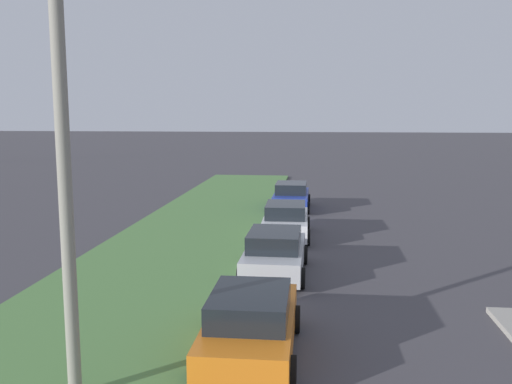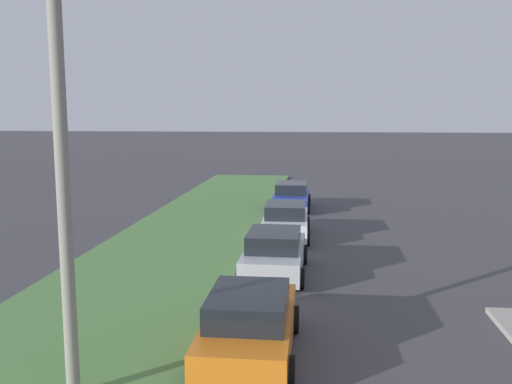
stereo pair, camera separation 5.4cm
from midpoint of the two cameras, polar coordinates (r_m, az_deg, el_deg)
name	(u,v)px [view 1 (the left image)]	position (r m, az deg, el deg)	size (l,w,h in m)	color
grass_median	(125,296)	(16.01, -13.66, -10.53)	(60.00, 6.00, 0.12)	#517F42
parked_car_orange	(251,324)	(11.89, -0.68, -13.64)	(4.31, 2.04, 1.47)	orange
parked_car_silver	(275,253)	(17.54, 1.89, -6.41)	(4.31, 2.04, 1.47)	#B2B5BA
parked_car_white	(286,221)	(22.76, 3.06, -3.02)	(4.33, 2.08, 1.47)	silver
parked_car_blue	(291,196)	(29.44, 3.65, -0.45)	(4.31, 2.03, 1.47)	#23389E
streetlight	(84,159)	(9.63, -17.66, 3.34)	(0.50, 2.88, 7.50)	gray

